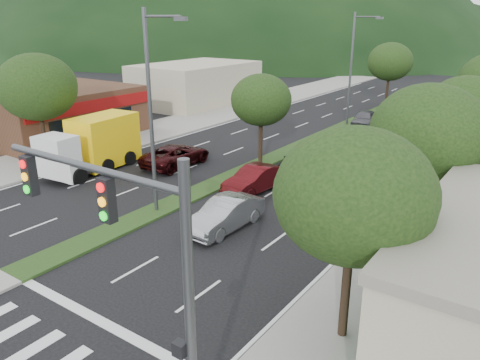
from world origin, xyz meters
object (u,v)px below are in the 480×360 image
Objects in this scene: tree_l_a at (37,87)px; suv_maroon at (176,155)px; traffic_signal at (134,248)px; tree_med_far at (390,62)px; tree_med_near at (261,100)px; car_queue_b at (369,150)px; tree_r_a at (354,195)px; motorhome at (443,111)px; streetlight_near at (153,105)px; tree_r_b at (429,133)px; sedan_silver at (225,214)px; car_queue_e at (364,119)px; car_queue_d at (384,136)px; car_queue_f at (435,104)px; box_truck at (95,145)px; car_queue_c at (255,179)px; streetlight_mid at (353,64)px; car_queue_a at (298,160)px; tree_r_c at (466,110)px.

tree_l_a reaches higher than suv_maroon.
tree_med_far is (-9.03, 45.54, 0.36)m from traffic_signal.
tree_med_near is 8.69m from car_queue_b.
tree_r_a reaches higher than motorhome.
tree_med_far is 36.01m from streetlight_near.
tree_r_b reaches higher than sedan_silver.
tree_l_a is (-12.50, -34.00, 0.18)m from tree_med_far.
tree_r_b reaches higher than car_queue_e.
car_queue_f is (-0.10, 16.65, 0.14)m from car_queue_d.
box_truck is 29.02m from motorhome.
tree_l_a is at bearing -162.00° from car_queue_c.
box_truck is at bearing 13.16° from tree_l_a.
tree_med_near reaches higher than car_queue_d.
streetlight_mid is at bearing 112.13° from tree_r_a.
suv_maroon is at bearing 126.05° from streetlight_near.
car_queue_e is 0.45× the size of motorhome.
sedan_silver is 1.04× the size of car_queue_e.
car_queue_e is (6.07, 18.89, 0.01)m from suv_maroon.
sedan_silver is 0.88× the size of car_queue_f.
car_queue_b is (5.42, 15.46, -4.92)m from streetlight_near.
car_queue_f is at bearing 95.01° from traffic_signal.
car_queue_b is at bearing 77.81° from car_queue_c.
traffic_signal is at bearing -81.76° from car_queue_b.
traffic_signal is 16.81m from car_queue_c.
car_queue_a reaches higher than car_queue_b.
car_queue_e is (-3.54, 5.00, 0.14)m from car_queue_d.
car_queue_f reaches higher than sedan_silver.
tree_r_c is 1.23× the size of suv_maroon.
car_queue_c is (-0.17, -5.00, 0.03)m from car_queue_a.
streetlight_near is 2.30× the size of car_queue_d.
car_queue_d is 22.05m from box_truck.
streetlight_mid is 5.03m from car_queue_e.
car_queue_e is (-10.50, 21.46, -4.30)m from tree_r_b.
tree_r_a is 31.49m from motorhome.
sedan_silver is 1.01× the size of car_queue_c.
streetlight_near is at bearing -109.74° from motorhome.
car_queue_d is 7.29m from motorhome.
tree_r_a reaches higher than car_queue_c.
car_queue_c is at bearing -107.80° from motorhome.
tree_r_a is 25.77m from car_queue_d.
car_queue_f is at bearing 90.83° from sedan_silver.
traffic_signal is 1.33× the size of suv_maroon.
motorhome is at bearing -78.95° from car_queue_f.
car_queue_d is (5.04, -15.54, -4.40)m from tree_med_far.
car_queue_c is 0.62× the size of box_truck.
tree_l_a reaches higher than car_queue_b.
tree_med_far is at bearing 98.72° from sedan_silver.
sedan_silver is 10.71m from suv_maroon.
tree_l_a is 32.43m from motorhome.
car_queue_b is at bearing -104.72° from motorhome.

